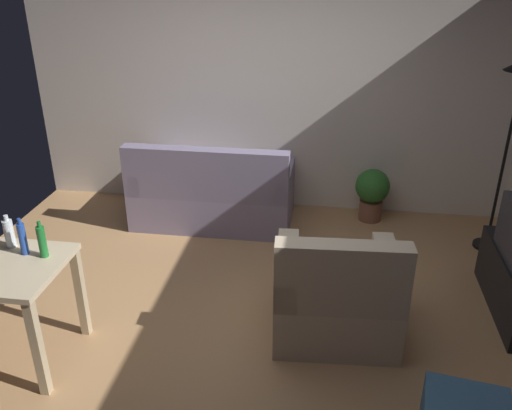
{
  "coord_description": "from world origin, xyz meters",
  "views": [
    {
      "loc": [
        0.68,
        -3.44,
        2.62
      ],
      "look_at": [
        0.1,
        0.5,
        0.75
      ],
      "focal_mm": 37.79,
      "sensor_mm": 36.0,
      "label": 1
    }
  ],
  "objects_px": {
    "potted_plant": "(372,191)",
    "bottle_green": "(42,241)",
    "couch": "(213,196)",
    "bottle_blue": "(23,238)",
    "bottle_clear": "(9,233)",
    "armchair": "(336,296)"
  },
  "relations": [
    {
      "from": "potted_plant",
      "to": "bottle_green",
      "type": "distance_m",
      "value": 3.41
    },
    {
      "from": "couch",
      "to": "bottle_blue",
      "type": "distance_m",
      "value": 2.33
    },
    {
      "from": "bottle_clear",
      "to": "armchair",
      "type": "bearing_deg",
      "value": 8.98
    },
    {
      "from": "bottle_clear",
      "to": "bottle_green",
      "type": "distance_m",
      "value": 0.31
    },
    {
      "from": "potted_plant",
      "to": "bottle_clear",
      "type": "relative_size",
      "value": 2.36
    },
    {
      "from": "couch",
      "to": "bottle_clear",
      "type": "height_order",
      "value": "bottle_clear"
    },
    {
      "from": "armchair",
      "to": "bottle_clear",
      "type": "relative_size",
      "value": 3.93
    },
    {
      "from": "bottle_clear",
      "to": "bottle_blue",
      "type": "height_order",
      "value": "bottle_blue"
    },
    {
      "from": "bottle_clear",
      "to": "potted_plant",
      "type": "bearing_deg",
      "value": 41.72
    },
    {
      "from": "bottle_clear",
      "to": "couch",
      "type": "bearing_deg",
      "value": 64.5
    },
    {
      "from": "couch",
      "to": "bottle_green",
      "type": "distance_m",
      "value": 2.3
    },
    {
      "from": "armchair",
      "to": "couch",
      "type": "bearing_deg",
      "value": -55.6
    },
    {
      "from": "armchair",
      "to": "bottle_blue",
      "type": "height_order",
      "value": "bottle_blue"
    },
    {
      "from": "couch",
      "to": "potted_plant",
      "type": "distance_m",
      "value": 1.69
    },
    {
      "from": "couch",
      "to": "bottle_clear",
      "type": "relative_size",
      "value": 6.78
    },
    {
      "from": "bottle_clear",
      "to": "bottle_blue",
      "type": "xyz_separation_m",
      "value": [
        0.15,
        -0.08,
        0.01
      ]
    },
    {
      "from": "couch",
      "to": "bottle_blue",
      "type": "relative_size",
      "value": 6.13
    },
    {
      "from": "armchair",
      "to": "bottle_blue",
      "type": "relative_size",
      "value": 3.55
    },
    {
      "from": "potted_plant",
      "to": "bottle_blue",
      "type": "xyz_separation_m",
      "value": [
        -2.48,
        -2.42,
        0.55
      ]
    },
    {
      "from": "potted_plant",
      "to": "armchair",
      "type": "bearing_deg",
      "value": -100.1
    },
    {
      "from": "bottle_green",
      "to": "bottle_clear",
      "type": "bearing_deg",
      "value": 162.3
    },
    {
      "from": "couch",
      "to": "potted_plant",
      "type": "bearing_deg",
      "value": -169.34
    }
  ]
}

